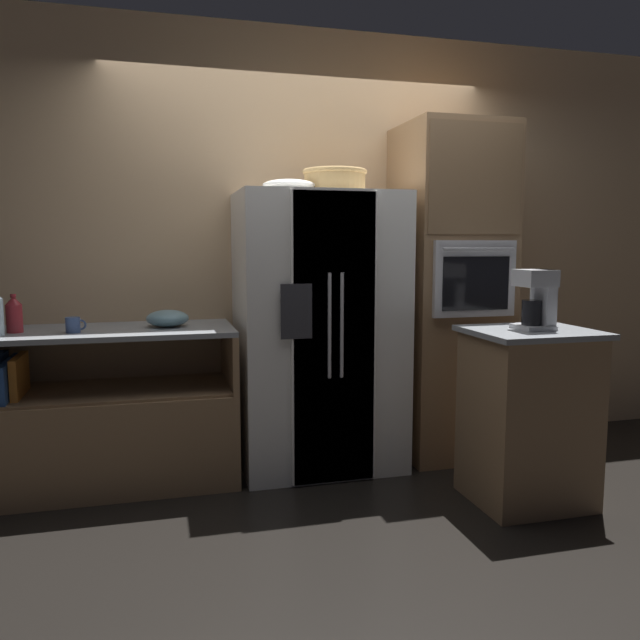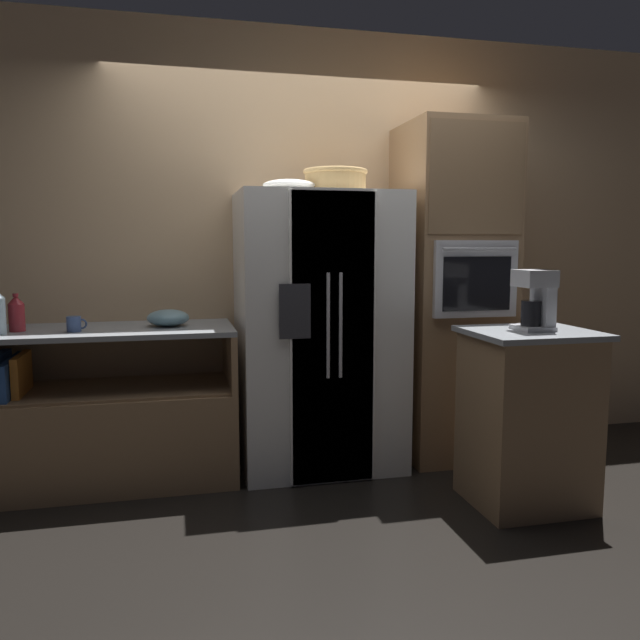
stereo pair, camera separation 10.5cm
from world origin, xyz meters
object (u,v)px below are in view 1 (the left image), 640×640
refrigerator (319,332)px  wicker_basket (335,180)px  mixing_bowl (168,318)px  fruit_bowl (289,185)px  wall_oven (449,292)px  coffee_maker (537,297)px  bottle_tall (14,314)px  mug (73,325)px

refrigerator → wicker_basket: 0.94m
mixing_bowl → fruit_bowl: bearing=-5.0°
wall_oven → mixing_bowl: (-1.82, 0.01, -0.12)m
wicker_basket → coffee_maker: 1.39m
fruit_bowl → mixing_bowl: fruit_bowl is taller
wicker_basket → fruit_bowl: wicker_basket is taller
mixing_bowl → wall_oven: bearing=-0.3°
bottle_tall → mixing_bowl: size_ratio=0.87×
wall_oven → coffee_maker: size_ratio=6.80×
wicker_basket → fruit_bowl: size_ratio=1.25×
refrigerator → mixing_bowl: refrigerator is taller
wall_oven → mixing_bowl: wall_oven is taller
bottle_tall → refrigerator: bearing=0.2°
wall_oven → fruit_bowl: bearing=-177.2°
refrigerator → wicker_basket: bearing=7.1°
wall_oven → coffee_maker: (0.08, -0.87, 0.04)m
refrigerator → mug: refrigerator is taller
coffee_maker → bottle_tall: bearing=163.0°
wall_oven → wicker_basket: bearing=-179.0°
fruit_bowl → coffee_maker: size_ratio=1.00×
fruit_bowl → mixing_bowl: bearing=175.0°
bottle_tall → coffee_maker: size_ratio=0.67×
wall_oven → fruit_bowl: wall_oven is taller
mixing_bowl → coffee_maker: size_ratio=0.78×
mixing_bowl → coffee_maker: (1.90, -0.88, 0.16)m
mixing_bowl → coffee_maker: coffee_maker is taller
mug → coffee_maker: size_ratio=0.34×
bottle_tall → wicker_basket: bearing=0.6°
mixing_bowl → refrigerator: bearing=-2.2°
mixing_bowl → bottle_tall: bearing=-177.1°
refrigerator → fruit_bowl: size_ratio=5.42×
refrigerator → coffee_maker: bearing=-40.6°
wicker_basket → fruit_bowl: 0.30m
wall_oven → wicker_basket: size_ratio=5.46×
wall_oven → mug: (-2.32, -0.12, -0.13)m
wicker_basket → mixing_bowl: 1.31m
mug → bottle_tall: bearing=164.4°
mug → mixing_bowl: size_ratio=0.44×
wall_oven → bottle_tall: bearing=-179.3°
bottle_tall → coffee_maker: 2.85m
fruit_bowl → mixing_bowl: (-0.73, 0.06, -0.78)m
wicker_basket → mixing_bowl: bearing=178.7°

